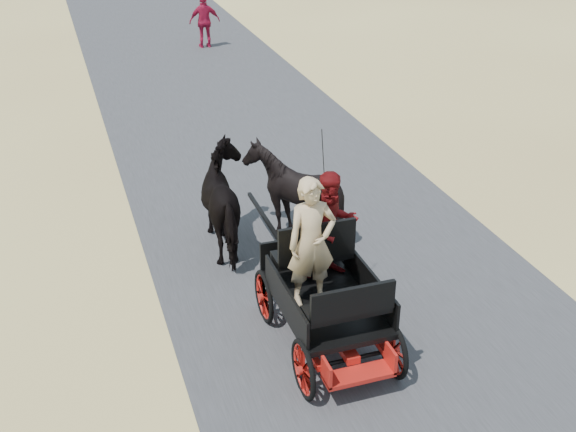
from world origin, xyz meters
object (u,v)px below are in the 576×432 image
object	(u,v)px
horse_left	(230,202)
horse_right	(292,193)
carriage	(325,322)
pedestrian	(205,21)

from	to	relation	value
horse_left	horse_right	distance (m)	1.10
horse_right	horse_left	bearing A→B (deg)	0.00
carriage	horse_right	distance (m)	3.09
carriage	horse_right	world-z (taller)	horse_right
horse_right	carriage	bearing A→B (deg)	79.61
horse_left	pedestrian	distance (m)	13.30
horse_right	pedestrian	bearing A→B (deg)	-96.18
carriage	horse_left	bearing A→B (deg)	100.39
horse_left	carriage	bearing A→B (deg)	100.39
horse_left	horse_right	bearing A→B (deg)	-180.00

